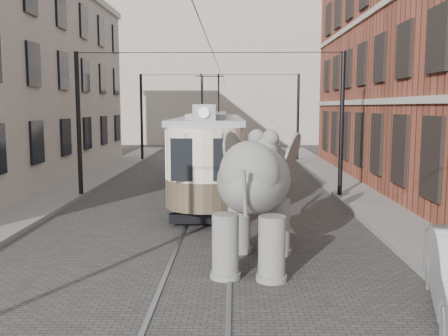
# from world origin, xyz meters

# --- Properties ---
(ground) EXTENTS (120.00, 120.00, 0.00)m
(ground) POSITION_xyz_m (0.00, 0.00, 0.00)
(ground) COLOR #3E3C39
(tram_rails) EXTENTS (1.54, 80.00, 0.02)m
(tram_rails) POSITION_xyz_m (0.00, 0.00, 0.01)
(tram_rails) COLOR slate
(tram_rails) RESTS_ON ground
(sidewalk_right) EXTENTS (2.00, 60.00, 0.15)m
(sidewalk_right) POSITION_xyz_m (6.00, 0.00, 0.07)
(sidewalk_right) COLOR slate
(sidewalk_right) RESTS_ON ground
(distant_block) EXTENTS (28.00, 10.00, 14.00)m
(distant_block) POSITION_xyz_m (0.00, 40.00, 7.00)
(distant_block) COLOR gray
(distant_block) RESTS_ON ground
(catenary) EXTENTS (11.00, 30.20, 6.00)m
(catenary) POSITION_xyz_m (-0.20, 5.00, 3.00)
(catenary) COLOR black
(catenary) RESTS_ON ground
(tram) EXTENTS (2.87, 12.99, 5.14)m
(tram) POSITION_xyz_m (-0.22, 7.32, 2.57)
(tram) COLOR beige
(tram) RESTS_ON ground
(elephant) EXTENTS (3.68, 5.62, 3.20)m
(elephant) POSITION_xyz_m (1.30, -2.82, 1.60)
(elephant) COLOR slate
(elephant) RESTS_ON ground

